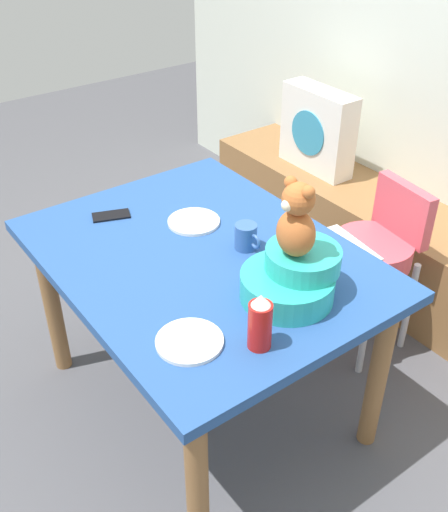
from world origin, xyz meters
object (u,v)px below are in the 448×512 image
at_px(highchair, 375,248).
at_px(dinner_plate_near, 194,222).
at_px(ketchup_bottle, 260,323).
at_px(pillow_floral_left, 318,130).
at_px(infant_seat_teal, 292,277).
at_px(teddy_bear, 297,221).
at_px(cell_phone, 111,216).
at_px(coffee_mug, 246,237).
at_px(dining_table, 202,277).
at_px(dinner_plate_far, 190,341).

relative_size(highchair, dinner_plate_near, 3.95).
height_order(highchair, ketchup_bottle, ketchup_bottle).
distance_m(pillow_floral_left, infant_seat_teal, 1.54).
bearing_deg(teddy_bear, cell_phone, -163.38).
bearing_deg(pillow_floral_left, ketchup_bottle, -49.02).
distance_m(infant_seat_teal, coffee_mug, 0.31).
bearing_deg(coffee_mug, dining_table, -113.04).
bearing_deg(highchair, coffee_mug, -95.77).
height_order(pillow_floral_left, coffee_mug, pillow_floral_left).
bearing_deg(ketchup_bottle, pillow_floral_left, 130.98).
height_order(dinner_plate_far, cell_phone, dinner_plate_far).
relative_size(coffee_mug, cell_phone, 0.83).
distance_m(infant_seat_teal, ketchup_bottle, 0.26).
bearing_deg(highchair, infant_seat_teal, -71.31).
xyz_separation_m(pillow_floral_left, infant_seat_teal, (1.05, -1.12, 0.13)).
bearing_deg(dinner_plate_far, ketchup_bottle, 50.72).
height_order(infant_seat_teal, dinner_plate_far, infant_seat_teal).
bearing_deg(infant_seat_teal, highchair, 108.69).
bearing_deg(dinner_plate_far, coffee_mug, 124.13).
height_order(infant_seat_teal, ketchup_bottle, ketchup_bottle).
bearing_deg(ketchup_bottle, teddy_bear, 118.24).
xyz_separation_m(infant_seat_teal, coffee_mug, (-0.30, 0.05, -0.02)).
height_order(coffee_mug, dinner_plate_near, coffee_mug).
distance_m(teddy_bear, ketchup_bottle, 0.32).
bearing_deg(ketchup_bottle, dinner_plate_near, 161.41).
bearing_deg(highchair, ketchup_bottle, -68.82).
distance_m(teddy_bear, cell_phone, 0.87).
bearing_deg(pillow_floral_left, infant_seat_teal, -46.84).
relative_size(pillow_floral_left, ketchup_bottle, 2.38).
distance_m(ketchup_bottle, dinner_plate_far, 0.22).
relative_size(dining_table, infant_seat_teal, 3.83).
distance_m(highchair, ketchup_bottle, 1.05).
bearing_deg(dining_table, ketchup_bottle, -15.17).
xyz_separation_m(teddy_bear, coffee_mug, (-0.30, 0.05, -0.23)).
bearing_deg(dinner_plate_near, pillow_floral_left, 113.62).
relative_size(dining_table, dinner_plate_near, 6.33).
bearing_deg(highchair, cell_phone, -120.50).
xyz_separation_m(highchair, teddy_bear, (0.24, -0.70, 0.50)).
relative_size(teddy_bear, cell_phone, 1.74).
relative_size(pillow_floral_left, coffee_mug, 3.67).
bearing_deg(pillow_floral_left, dining_table, -60.77).
relative_size(dining_table, teddy_bear, 5.06).
xyz_separation_m(teddy_bear, cell_phone, (-0.79, -0.24, -0.27)).
xyz_separation_m(infant_seat_teal, cell_phone, (-0.79, -0.24, -0.07)).
xyz_separation_m(highchair, coffee_mug, (-0.07, -0.65, 0.27)).
distance_m(highchair, teddy_bear, 0.89).
height_order(highchair, coffee_mug, coffee_mug).
relative_size(infant_seat_teal, dinner_plate_far, 1.65).
height_order(teddy_bear, dinner_plate_near, teddy_bear).
bearing_deg(pillow_floral_left, cell_phone, -79.18).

